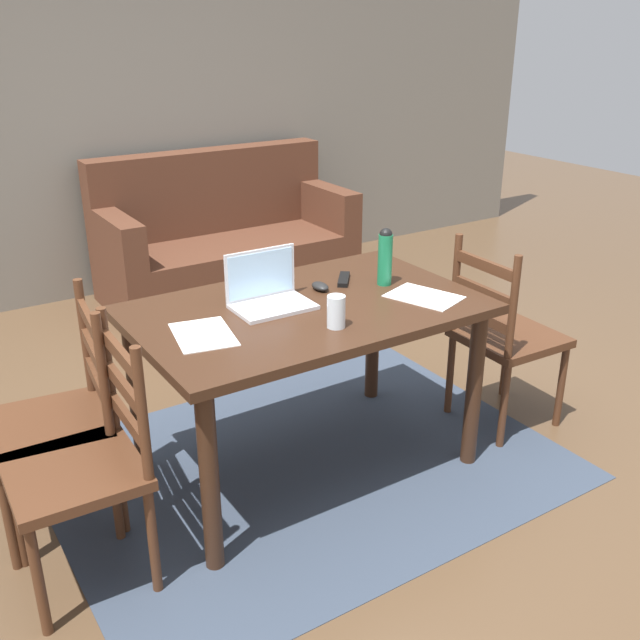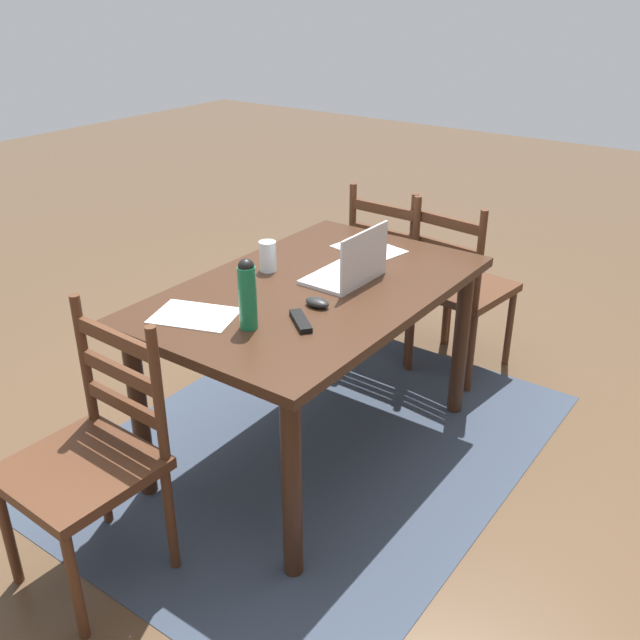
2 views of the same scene
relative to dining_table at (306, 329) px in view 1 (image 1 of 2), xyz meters
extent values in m
plane|color=brown|center=(0.00, 0.00, -0.67)|extent=(14.00, 14.00, 0.00)
cube|color=#333D4C|center=(0.00, 0.00, -0.67)|extent=(2.19, 1.67, 0.01)
cube|color=slate|center=(0.00, 2.78, 0.68)|extent=(8.00, 0.12, 2.70)
cube|color=#382114|center=(0.00, 0.00, 0.09)|extent=(1.43, 0.90, 0.04)
cylinder|color=#382114|center=(-0.64, -0.37, -0.30)|extent=(0.07, 0.07, 0.74)
cylinder|color=#382114|center=(0.64, -0.37, -0.30)|extent=(0.07, 0.07, 0.74)
cylinder|color=#382114|center=(-0.64, 0.37, -0.30)|extent=(0.07, 0.07, 0.74)
cylinder|color=#382114|center=(0.64, 0.37, -0.30)|extent=(0.07, 0.07, 0.74)
cube|color=#4C2B19|center=(-1.05, 0.18, -0.22)|extent=(0.49, 0.49, 0.04)
cylinder|color=#4C2B19|center=(-1.26, 0.02, -0.46)|extent=(0.04, 0.04, 0.43)
cylinder|color=#4C2B19|center=(-1.21, 0.39, -0.46)|extent=(0.04, 0.04, 0.43)
cylinder|color=#4C2B19|center=(-0.88, -0.03, -0.46)|extent=(0.04, 0.04, 0.43)
cylinder|color=#4C2B19|center=(-0.83, 0.35, -0.46)|extent=(0.04, 0.04, 0.43)
cylinder|color=#4C2B19|center=(-0.87, -0.03, 0.03)|extent=(0.04, 0.04, 0.50)
cylinder|color=#4C2B19|center=(-0.82, 0.35, 0.03)|extent=(0.04, 0.04, 0.50)
cube|color=#4C2B19|center=(-0.85, 0.16, -0.07)|extent=(0.07, 0.36, 0.05)
cube|color=#4C2B19|center=(-0.85, 0.16, 0.05)|extent=(0.07, 0.36, 0.05)
cube|color=#4C2B19|center=(-0.85, 0.16, 0.18)|extent=(0.07, 0.36, 0.05)
cube|color=#4C2B19|center=(1.05, -0.18, -0.22)|extent=(0.45, 0.45, 0.04)
cylinder|color=#4C2B19|center=(1.24, 0.00, -0.46)|extent=(0.04, 0.04, 0.43)
cylinder|color=#4C2B19|center=(1.23, -0.38, -0.46)|extent=(0.04, 0.04, 0.43)
cylinder|color=#4C2B19|center=(0.86, 0.02, -0.46)|extent=(0.04, 0.04, 0.43)
cylinder|color=#4C2B19|center=(0.85, -0.36, -0.46)|extent=(0.04, 0.04, 0.43)
cylinder|color=#4C2B19|center=(0.85, 0.02, 0.03)|extent=(0.04, 0.04, 0.50)
cylinder|color=#4C2B19|center=(0.84, -0.36, 0.03)|extent=(0.04, 0.04, 0.50)
cube|color=#4C2B19|center=(0.85, -0.17, -0.07)|extent=(0.04, 0.36, 0.05)
cube|color=#4C2B19|center=(0.85, -0.17, 0.05)|extent=(0.04, 0.36, 0.05)
cube|color=#4C2B19|center=(0.85, -0.17, 0.18)|extent=(0.04, 0.36, 0.05)
cube|color=#4C2B19|center=(-1.05, -0.18, -0.22)|extent=(0.45, 0.45, 0.04)
cylinder|color=#4C2B19|center=(-1.24, -0.37, -0.46)|extent=(0.04, 0.04, 0.43)
cylinder|color=#4C2B19|center=(-1.23, 0.01, -0.46)|extent=(0.04, 0.04, 0.43)
cylinder|color=#4C2B19|center=(-0.86, -0.38, -0.46)|extent=(0.04, 0.04, 0.43)
cylinder|color=#4C2B19|center=(-0.85, 0.00, -0.46)|extent=(0.04, 0.04, 0.43)
cylinder|color=#4C2B19|center=(-0.85, -0.38, 0.03)|extent=(0.04, 0.04, 0.50)
cylinder|color=#4C2B19|center=(-0.84, 0.00, 0.03)|extent=(0.04, 0.04, 0.50)
cube|color=#4C2B19|center=(-0.85, -0.19, -0.07)|extent=(0.03, 0.36, 0.05)
cube|color=#4C2B19|center=(-0.85, -0.19, 0.05)|extent=(0.03, 0.36, 0.05)
cube|color=#4C2B19|center=(-0.85, -0.19, 0.18)|extent=(0.03, 0.36, 0.05)
cube|color=#512D1E|center=(0.72, 2.23, -0.47)|extent=(1.80, 0.80, 0.40)
cube|color=#512D1E|center=(0.72, 2.53, 0.03)|extent=(1.80, 0.20, 0.60)
cube|color=#512D1E|center=(1.54, 2.23, -0.12)|extent=(0.16, 0.80, 0.30)
cube|color=#512D1E|center=(-0.10, 2.23, -0.12)|extent=(0.16, 0.80, 0.30)
cube|color=silver|center=(-0.13, 0.05, 0.11)|extent=(0.32, 0.23, 0.02)
cube|color=silver|center=(-0.13, 0.15, 0.23)|extent=(0.32, 0.02, 0.21)
cube|color=#A5CCEA|center=(-0.13, 0.15, 0.23)|extent=(0.30, 0.01, 0.19)
cylinder|color=#197247|center=(0.43, 0.03, 0.22)|extent=(0.06, 0.06, 0.23)
sphere|color=black|center=(0.43, 0.03, 0.33)|extent=(0.06, 0.06, 0.06)
cylinder|color=silver|center=(-0.02, -0.26, 0.17)|extent=(0.07, 0.07, 0.13)
ellipsoid|color=black|center=(0.15, 0.12, 0.12)|extent=(0.06, 0.10, 0.03)
cube|color=black|center=(0.30, 0.16, 0.12)|extent=(0.14, 0.16, 0.02)
cube|color=white|center=(-0.49, -0.05, 0.11)|extent=(0.26, 0.33, 0.00)
cube|color=white|center=(0.48, -0.19, 0.11)|extent=(0.30, 0.35, 0.00)
camera|label=1|loc=(-1.47, -2.39, 1.21)|focal=40.85mm
camera|label=2|loc=(2.10, 1.54, 1.23)|focal=39.88mm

